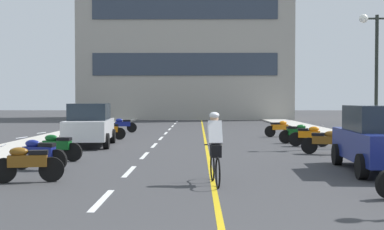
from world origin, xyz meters
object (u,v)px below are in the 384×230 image
object	(u,v)px
street_lamp_mid	(377,50)
parked_car_mid	(90,125)
motorcycle_6	(325,141)
motorcycle_11	(122,125)
cyclist_rider	(215,146)
parked_car_near	(380,138)
motorcycle_10	(280,128)
motorcycle_8	(297,133)
motorcycle_7	(309,135)
motorcycle_5	(57,146)
motorcycle_3	(27,163)
motorcycle_9	(108,130)
motorcycle_4	(39,153)

from	to	relation	value
street_lamp_mid	parked_car_mid	distance (m)	12.40
street_lamp_mid	motorcycle_6	world-z (taller)	street_lamp_mid
motorcycle_11	cyclist_rider	size ratio (longest dim) A/B	0.95
parked_car_mid	street_lamp_mid	bearing A→B (deg)	-2.48
motorcycle_11	parked_car_near	bearing A→B (deg)	-59.96
parked_car_near	motorcycle_10	size ratio (longest dim) A/B	2.60
motorcycle_8	motorcycle_7	bearing A→B (deg)	-83.08
motorcycle_5	motorcycle_10	world-z (taller)	same
motorcycle_7	motorcycle_11	world-z (taller)	same
parked_car_mid	motorcycle_7	xyz separation A→B (m)	(9.34, -0.12, -0.44)
motorcycle_3	cyclist_rider	xyz separation A→B (m)	(4.48, -0.16, 0.41)
motorcycle_3	motorcycle_11	xyz separation A→B (m)	(-0.46, 18.43, 0.00)
motorcycle_5	parked_car_mid	bearing A→B (deg)	90.72
parked_car_mid	motorcycle_9	distance (m)	3.38
parked_car_mid	motorcycle_10	distance (m)	10.54
motorcycle_6	motorcycle_11	bearing A→B (deg)	127.19
street_lamp_mid	cyclist_rider	xyz separation A→B (m)	(-6.97, -9.19, -3.14)
motorcycle_5	motorcycle_3	bearing A→B (deg)	-83.63
motorcycle_3	motorcycle_6	size ratio (longest dim) A/B	1.01
motorcycle_4	motorcycle_10	bearing A→B (deg)	55.49
parked_car_near	motorcycle_6	size ratio (longest dim) A/B	2.57
motorcycle_9	motorcycle_11	size ratio (longest dim) A/B	0.99
street_lamp_mid	motorcycle_11	size ratio (longest dim) A/B	3.20
parked_car_mid	motorcycle_7	size ratio (longest dim) A/B	2.55
motorcycle_10	motorcycle_11	size ratio (longest dim) A/B	0.98
cyclist_rider	motorcycle_5	bearing A→B (deg)	138.37
motorcycle_5	motorcycle_4	bearing A→B (deg)	-88.07
parked_car_near	motorcycle_5	distance (m)	9.84
motorcycle_10	motorcycle_11	world-z (taller)	same
parked_car_mid	motorcycle_8	distance (m)	9.27
street_lamp_mid	parked_car_near	world-z (taller)	street_lamp_mid
motorcycle_4	motorcycle_6	distance (m)	10.03
motorcycle_6	motorcycle_9	distance (m)	11.15
parked_car_near	motorcycle_7	size ratio (longest dim) A/B	2.53
street_lamp_mid	motorcycle_10	xyz separation A→B (m)	(-3.01, 6.01, -3.56)
parked_car_mid	motorcycle_4	distance (m)	7.40
parked_car_near	parked_car_mid	xyz separation A→B (m)	(-9.62, 7.62, 0.00)
motorcycle_8	cyclist_rider	xyz separation A→B (m)	(-4.12, -11.20, 0.41)
motorcycle_3	motorcycle_9	world-z (taller)	same
parked_car_mid	motorcycle_5	xyz separation A→B (m)	(0.07, -5.30, -0.44)
parked_car_mid	cyclist_rider	distance (m)	10.93
motorcycle_6	motorcycle_7	size ratio (longest dim) A/B	0.98
motorcycle_9	cyclist_rider	world-z (taller)	cyclist_rider
motorcycle_3	motorcycle_8	distance (m)	14.00
motorcycle_3	motorcycle_7	bearing A→B (deg)	46.99
street_lamp_mid	motorcycle_11	world-z (taller)	street_lamp_mid
parked_car_near	motorcycle_11	world-z (taller)	parked_car_near
cyclist_rider	parked_car_mid	bearing A→B (deg)	117.37
parked_car_mid	cyclist_rider	size ratio (longest dim) A/B	2.44
motorcycle_9	motorcycle_10	world-z (taller)	same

